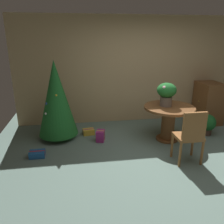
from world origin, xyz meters
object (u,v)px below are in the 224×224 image
(wooden_cabinet, at_px, (208,103))
(gift_box_gold, at_px, (89,132))
(wooden_chair_near, at_px, (191,134))
(gift_box_blue, at_px, (37,154))
(potted_plant, at_px, (207,124))
(gift_box_purple, at_px, (100,136))
(flower_vase, at_px, (166,92))
(round_dining_table, at_px, (168,117))
(holiday_tree, at_px, (56,98))

(wooden_cabinet, bearing_deg, gift_box_gold, -173.52)
(wooden_chair_near, relative_size, gift_box_blue, 3.45)
(gift_box_blue, distance_m, potted_plant, 3.65)
(gift_box_gold, xyz_separation_m, wooden_cabinet, (3.06, 0.35, 0.45))
(wooden_chair_near, relative_size, gift_box_purple, 3.80)
(wooden_chair_near, height_order, gift_box_blue, wooden_chair_near)
(flower_vase, xyz_separation_m, gift_box_blue, (-2.58, -0.42, -0.97))
(gift_box_blue, bearing_deg, potted_plant, 7.68)
(round_dining_table, relative_size, wooden_cabinet, 1.02)
(wooden_chair_near, xyz_separation_m, potted_plant, (0.98, 1.09, -0.28))
(gift_box_blue, relative_size, wooden_cabinet, 0.27)
(gift_box_purple, distance_m, gift_box_gold, 0.44)
(gift_box_blue, xyz_separation_m, gift_box_purple, (1.22, 0.51, 0.06))
(wooden_chair_near, distance_m, gift_box_gold, 2.27)
(round_dining_table, xyz_separation_m, potted_plant, (0.98, 0.13, -0.25))
(wooden_chair_near, bearing_deg, flower_vase, 93.61)
(round_dining_table, bearing_deg, gift_box_gold, 162.42)
(flower_vase, xyz_separation_m, wooden_cabinet, (1.47, 0.81, -0.52))
(gift_box_blue, relative_size, gift_box_gold, 1.03)
(round_dining_table, relative_size, potted_plant, 2.21)
(potted_plant, bearing_deg, round_dining_table, -172.65)
(holiday_tree, xyz_separation_m, potted_plant, (3.27, -0.32, -0.63))
(gift_box_blue, relative_size, gift_box_purple, 1.10)
(wooden_chair_near, relative_size, potted_plant, 2.05)
(flower_vase, bearing_deg, round_dining_table, -41.23)
(potted_plant, bearing_deg, gift_box_purple, 179.47)
(wooden_cabinet, bearing_deg, holiday_tree, -173.50)
(round_dining_table, distance_m, potted_plant, 1.01)
(gift_box_purple, bearing_deg, round_dining_table, -5.95)
(gift_box_gold, distance_m, wooden_cabinet, 3.11)
(round_dining_table, relative_size, gift_box_purple, 4.10)
(round_dining_table, distance_m, wooden_cabinet, 1.66)
(gift_box_purple, bearing_deg, wooden_cabinet, 14.34)
(wooden_chair_near, height_order, gift_box_purple, wooden_chair_near)
(holiday_tree, bearing_deg, wooden_cabinet, 6.50)
(gift_box_purple, distance_m, wooden_cabinet, 2.95)
(gift_box_purple, bearing_deg, wooden_chair_near, -38.01)
(wooden_chair_near, bearing_deg, gift_box_blue, 167.20)
(wooden_chair_near, xyz_separation_m, gift_box_purple, (-1.42, 1.11, -0.43))
(round_dining_table, height_order, wooden_cabinet, wooden_cabinet)
(flower_vase, relative_size, holiday_tree, 0.29)
(flower_vase, height_order, wooden_cabinet, flower_vase)
(flower_vase, bearing_deg, gift_box_blue, -170.78)
(holiday_tree, relative_size, potted_plant, 3.56)
(holiday_tree, bearing_deg, gift_box_purple, -18.90)
(wooden_chair_near, bearing_deg, potted_plant, 48.08)
(flower_vase, xyz_separation_m, potted_plant, (1.04, 0.07, -0.77))
(wooden_chair_near, xyz_separation_m, gift_box_gold, (-1.65, 1.48, -0.48))
(flower_vase, distance_m, gift_box_gold, 1.92)
(holiday_tree, distance_m, wooden_cabinet, 3.75)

